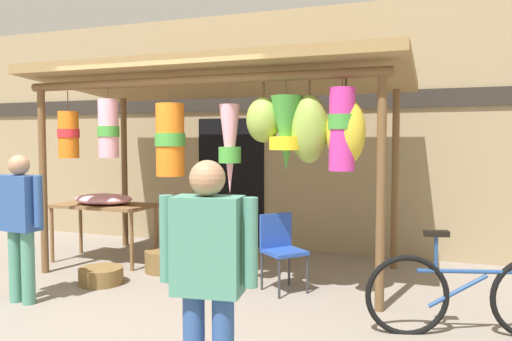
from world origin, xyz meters
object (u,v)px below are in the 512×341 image
wicker_basket_by_table (164,261)px  vendor_in_orange (20,217)px  display_table (104,210)px  folding_chair (281,245)px  customer_foreground (208,270)px  parked_bicycle (469,295)px  flower_heap_on_table (104,199)px  wicker_basket_spare (101,276)px

wicker_basket_by_table → vendor_in_orange: bearing=-115.2°
display_table → vendor_in_orange: 1.77m
folding_chair → customer_foreground: customer_foreground is taller
vendor_in_orange → parked_bicycle: bearing=8.6°
folding_chair → wicker_basket_by_table: 1.67m
wicker_basket_by_table → parked_bicycle: 3.62m
flower_heap_on_table → wicker_basket_spare: 1.31m
flower_heap_on_table → customer_foreground: size_ratio=0.54×
flower_heap_on_table → folding_chair: flower_heap_on_table is taller
wicker_basket_by_table → customer_foreground: size_ratio=0.32×
parked_bicycle → vendor_in_orange: 4.31m
folding_chair → wicker_basket_spare: size_ratio=1.67×
customer_foreground → folding_chair: bearing=98.0°
display_table → parked_bicycle: 4.67m
customer_foreground → wicker_basket_by_table: bearing=124.8°
folding_chair → vendor_in_orange: (-2.34, -1.33, 0.38)m
wicker_basket_by_table → customer_foreground: bearing=-55.2°
display_table → wicker_basket_spare: size_ratio=2.72×
vendor_in_orange → customer_foreground: bearing=-25.3°
folding_chair → display_table: bearing=171.3°
display_table → wicker_basket_by_table: 1.20m
display_table → wicker_basket_spare: display_table is taller
flower_heap_on_table → wicker_basket_by_table: 1.26m
flower_heap_on_table → wicker_basket_by_table: flower_heap_on_table is taller
wicker_basket_by_table → wicker_basket_spare: bearing=-119.3°
wicker_basket_spare → display_table: bearing=125.0°
wicker_basket_spare → customer_foreground: size_ratio=0.33×
flower_heap_on_table → display_table: bearing=136.5°
folding_chair → vendor_in_orange: 2.72m
wicker_basket_spare → vendor_in_orange: bearing=-111.5°
display_table → wicker_basket_by_table: bearing=-9.6°
folding_chair → customer_foreground: 2.66m
vendor_in_orange → wicker_basket_spare: bearing=68.5°
folding_chair → parked_bicycle: bearing=-20.0°
parked_bicycle → customer_foreground: (-1.52, -1.92, 0.56)m
parked_bicycle → flower_heap_on_table: bearing=166.6°
parked_bicycle → customer_foreground: size_ratio=1.10×
folding_chair → parked_bicycle: (1.88, -0.69, -0.16)m
flower_heap_on_table → vendor_in_orange: 1.73m
wicker_basket_by_table → display_table: bearing=170.4°
wicker_basket_by_table → folding_chair: bearing=-8.2°
parked_bicycle → vendor_in_orange: (-4.23, -0.64, 0.53)m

